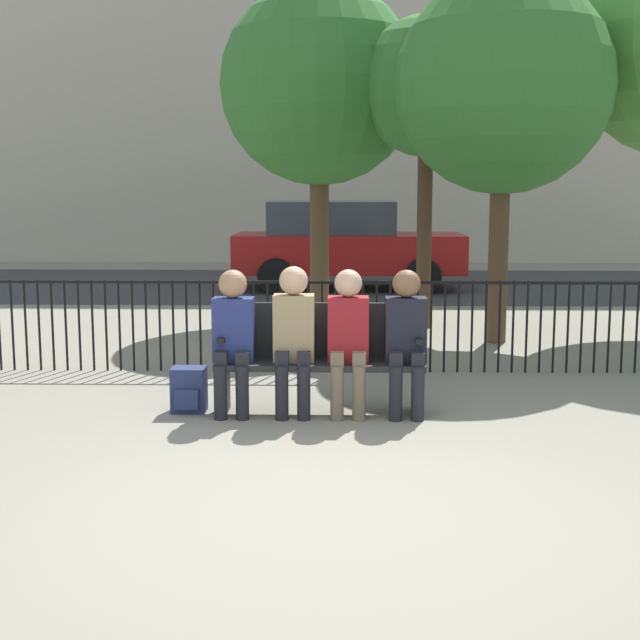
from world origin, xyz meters
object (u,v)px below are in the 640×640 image
(seated_person_0, at_px, (233,333))
(backpack, at_px, (189,390))
(park_bench, at_px, (320,354))
(seated_person_3, at_px, (406,334))
(tree_2, at_px, (319,86))
(seated_person_2, at_px, (348,333))
(tree_1, at_px, (503,86))
(seated_person_1, at_px, (294,331))
(parked_car_0, at_px, (344,244))
(tree_0, at_px, (427,89))

(seated_person_0, bearing_deg, backpack, 168.64)
(park_bench, distance_m, backpack, 1.16)
(seated_person_3, relative_size, tree_2, 0.26)
(seated_person_2, bearing_deg, park_bench, 151.52)
(tree_1, bearing_deg, seated_person_1, -122.92)
(park_bench, height_order, parked_car_0, parked_car_0)
(tree_1, height_order, tree_2, tree_2)
(seated_person_2, distance_m, backpack, 1.45)
(seated_person_1, bearing_deg, parked_car_0, 87.24)
(seated_person_1, height_order, tree_2, tree_2)
(seated_person_3, distance_m, tree_2, 6.02)
(parked_car_0, bearing_deg, tree_1, -71.84)
(parked_car_0, bearing_deg, tree_2, -95.38)
(backpack, bearing_deg, parked_car_0, 81.63)
(backpack, height_order, tree_1, tree_1)
(seated_person_0, bearing_deg, park_bench, 9.99)
(seated_person_1, height_order, seated_person_2, seated_person_1)
(seated_person_0, height_order, tree_0, tree_0)
(seated_person_3, bearing_deg, park_bench, 169.89)
(tree_2, height_order, parked_car_0, tree_2)
(seated_person_1, bearing_deg, backpack, 175.06)
(park_bench, relative_size, tree_2, 0.37)
(tree_0, bearing_deg, tree_2, 152.94)
(park_bench, height_order, seated_person_2, seated_person_2)
(seated_person_2, height_order, parked_car_0, parked_car_0)
(seated_person_0, distance_m, parked_car_0, 9.27)
(park_bench, xyz_separation_m, tree_1, (2.08, 3.43, 2.58))
(seated_person_0, bearing_deg, seated_person_2, 0.01)
(tree_2, bearing_deg, tree_1, -39.31)
(park_bench, height_order, tree_2, tree_2)
(park_bench, distance_m, seated_person_2, 0.34)
(seated_person_1, distance_m, tree_1, 4.85)
(parked_car_0, bearing_deg, park_bench, -91.43)
(seated_person_1, relative_size, parked_car_0, 0.30)
(park_bench, height_order, seated_person_3, seated_person_3)
(seated_person_0, bearing_deg, seated_person_3, 0.00)
(seated_person_2, distance_m, tree_0, 5.36)
(seated_person_0, bearing_deg, tree_0, 66.65)
(seated_person_3, xyz_separation_m, backpack, (-1.83, 0.08, -0.51))
(park_bench, relative_size, seated_person_3, 1.43)
(seated_person_2, relative_size, parked_car_0, 0.29)
(seated_person_1, relative_size, tree_1, 0.29)
(seated_person_3, height_order, tree_2, tree_2)
(park_bench, xyz_separation_m, seated_person_3, (0.72, -0.13, 0.20))
(parked_car_0, bearing_deg, seated_person_2, -89.95)
(seated_person_0, distance_m, backpack, 0.65)
(park_bench, height_order, seated_person_0, seated_person_0)
(tree_0, height_order, tree_2, tree_2)
(seated_person_0, bearing_deg, parked_car_0, 84.11)
(backpack, xyz_separation_m, tree_0, (2.40, 4.57, 2.97))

